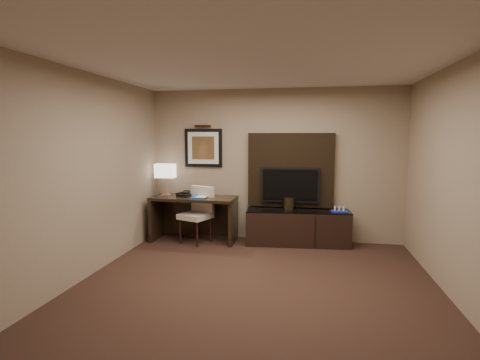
% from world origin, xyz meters
% --- Properties ---
extents(floor, '(4.50, 5.00, 0.01)m').
position_xyz_m(floor, '(0.00, 0.00, -0.01)').
color(floor, black).
rests_on(floor, ground).
extents(ceiling, '(4.50, 5.00, 0.01)m').
position_xyz_m(ceiling, '(0.00, 0.00, 2.70)').
color(ceiling, silver).
rests_on(ceiling, wall_back).
extents(wall_back, '(4.50, 0.01, 2.70)m').
position_xyz_m(wall_back, '(0.00, 2.50, 1.35)').
color(wall_back, gray).
rests_on(wall_back, floor).
extents(wall_front, '(4.50, 0.01, 2.70)m').
position_xyz_m(wall_front, '(0.00, -2.50, 1.35)').
color(wall_front, gray).
rests_on(wall_front, floor).
extents(wall_left, '(0.01, 5.00, 2.70)m').
position_xyz_m(wall_left, '(-2.25, 0.00, 1.35)').
color(wall_left, gray).
rests_on(wall_left, floor).
extents(wall_right, '(0.01, 5.00, 2.70)m').
position_xyz_m(wall_right, '(2.25, 0.00, 1.35)').
color(wall_right, gray).
rests_on(wall_right, floor).
extents(desk, '(1.51, 0.69, 0.80)m').
position_xyz_m(desk, '(-1.38, 2.10, 0.40)').
color(desk, black).
rests_on(desk, floor).
extents(credenza, '(1.79, 0.63, 0.60)m').
position_xyz_m(credenza, '(0.45, 2.20, 0.30)').
color(credenza, black).
rests_on(credenza, floor).
extents(tv_wall_panel, '(1.50, 0.12, 1.30)m').
position_xyz_m(tv_wall_panel, '(0.30, 2.44, 1.27)').
color(tv_wall_panel, black).
rests_on(tv_wall_panel, wall_back).
extents(tv, '(1.00, 0.08, 0.60)m').
position_xyz_m(tv, '(0.30, 2.34, 1.02)').
color(tv, black).
rests_on(tv, tv_wall_panel).
extents(artwork, '(0.70, 0.04, 0.70)m').
position_xyz_m(artwork, '(-1.30, 2.48, 1.65)').
color(artwork, black).
rests_on(artwork, wall_back).
extents(picture_light, '(0.04, 0.04, 0.30)m').
position_xyz_m(picture_light, '(-1.30, 2.44, 2.05)').
color(picture_light, '#412314').
rests_on(picture_light, wall_back).
extents(desk_chair, '(0.64, 0.68, 0.98)m').
position_xyz_m(desk_chair, '(-1.32, 1.98, 0.49)').
color(desk_chair, beige).
rests_on(desk_chair, floor).
extents(table_lamp, '(0.36, 0.28, 0.51)m').
position_xyz_m(table_lamp, '(-1.95, 2.21, 1.05)').
color(table_lamp, '#9A7660').
rests_on(table_lamp, desk).
extents(desk_phone, '(0.23, 0.22, 0.10)m').
position_xyz_m(desk_phone, '(-1.57, 2.10, 0.85)').
color(desk_phone, black).
rests_on(desk_phone, desk).
extents(blue_folder, '(0.23, 0.31, 0.02)m').
position_xyz_m(blue_folder, '(-1.26, 2.06, 0.81)').
color(blue_folder, '#1B4DB5').
rests_on(blue_folder, desk).
extents(book, '(0.18, 0.02, 0.24)m').
position_xyz_m(book, '(-1.30, 2.04, 0.92)').
color(book, tan).
rests_on(book, desk).
extents(ice_bucket, '(0.19, 0.19, 0.20)m').
position_xyz_m(ice_bucket, '(0.29, 2.23, 0.70)').
color(ice_bucket, black).
rests_on(ice_bucket, credenza).
extents(minibar_tray, '(0.29, 0.19, 0.10)m').
position_xyz_m(minibar_tray, '(1.13, 2.17, 0.65)').
color(minibar_tray, '#182E9D').
rests_on(minibar_tray, credenza).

